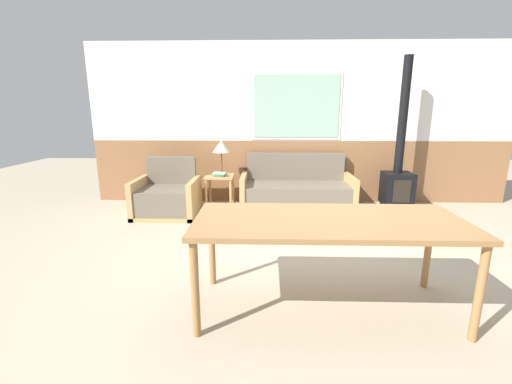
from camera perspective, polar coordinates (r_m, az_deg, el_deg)
name	(u,v)px	position (r m, az deg, el deg)	size (l,w,h in m)	color
ground_plane	(321,266)	(3.76, 10.71, -12.00)	(16.00, 16.00, 0.00)	#B2A58C
wall_back	(300,124)	(6.01, 7.38, 11.16)	(7.20, 0.09, 2.70)	#8E603D
couch	(296,193)	(5.68, 6.74, -0.17)	(1.82, 0.82, 0.89)	tan
armchair	(167,198)	(5.49, -14.58, -1.01)	(0.95, 0.80, 0.87)	tan
side_table	(220,182)	(5.67, -6.05, 1.66)	(0.46, 0.46, 0.56)	tan
table_lamp	(221,147)	(5.65, -5.80, 7.46)	(0.29, 0.29, 0.57)	#4C3823
book_stack	(220,174)	(5.56, -6.09, 2.97)	(0.21, 0.18, 0.06)	white
dining_table	(328,227)	(2.76, 11.96, -5.73)	(2.10, 0.89, 0.78)	#9E7042
wood_stove	(398,170)	(5.97, 22.65, 3.34)	(0.45, 0.42, 2.41)	black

